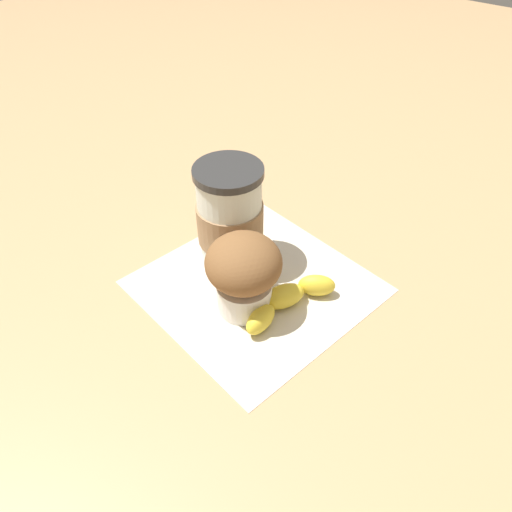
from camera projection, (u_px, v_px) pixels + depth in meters
name	position (u px, v px, depth m)	size (l,w,h in m)	color
ground_plane	(256.00, 286.00, 0.66)	(3.00, 3.00, 0.00)	tan
paper_napkin	(256.00, 286.00, 0.66)	(0.27, 0.27, 0.00)	beige
coffee_cup	(230.00, 217.00, 0.66)	(0.09, 0.09, 0.14)	silver
muffin	(244.00, 271.00, 0.59)	(0.09, 0.09, 0.11)	white
banana	(287.00, 299.00, 0.62)	(0.08, 0.14, 0.03)	yellow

